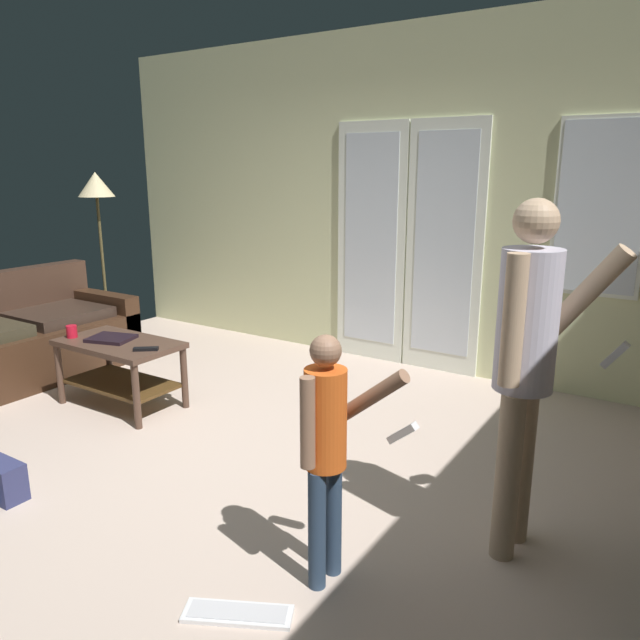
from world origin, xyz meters
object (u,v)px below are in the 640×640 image
(person_child, at_px, (328,439))
(tv_remote_black, at_px, (146,349))
(floor_lamp, at_px, (97,195))
(person_adult, at_px, (527,351))
(coffee_table, at_px, (120,359))
(laptop_closed, at_px, (111,338))
(cup_near_edge, at_px, (72,332))
(loose_keyboard, at_px, (238,614))
(leather_couch, at_px, (14,344))

(person_child, distance_m, tv_remote_black, 2.16)
(floor_lamp, bearing_deg, person_adult, -15.86)
(person_adult, bearing_deg, coffee_table, 176.49)
(coffee_table, xyz_separation_m, laptop_closed, (-0.07, -0.01, 0.15))
(floor_lamp, relative_size, laptop_closed, 5.52)
(cup_near_edge, distance_m, tv_remote_black, 0.73)
(person_child, xyz_separation_m, floor_lamp, (-3.89, 1.94, 0.81))
(person_adult, relative_size, loose_keyboard, 3.59)
(person_child, distance_m, laptop_closed, 2.56)
(loose_keyboard, bearing_deg, tv_remote_black, 147.01)
(coffee_table, distance_m, laptop_closed, 0.17)
(person_adult, distance_m, cup_near_edge, 3.35)
(leather_couch, bearing_deg, person_child, -12.03)
(leather_couch, xyz_separation_m, person_adult, (4.19, -0.10, 0.67))
(floor_lamp, height_order, loose_keyboard, floor_lamp)
(person_adult, bearing_deg, cup_near_edge, 178.97)
(leather_couch, bearing_deg, person_adult, -1.34)
(leather_couch, bearing_deg, cup_near_edge, -2.52)
(person_child, height_order, laptop_closed, person_child)
(person_child, bearing_deg, leather_couch, 167.97)
(laptop_closed, bearing_deg, person_adult, -19.90)
(person_adult, xyz_separation_m, laptop_closed, (-3.02, 0.17, -0.45))
(laptop_closed, height_order, cup_near_edge, cup_near_edge)
(person_adult, relative_size, floor_lamp, 0.95)
(leather_couch, distance_m, floor_lamp, 1.69)
(person_child, distance_m, floor_lamp, 4.43)
(coffee_table, distance_m, floor_lamp, 2.20)
(person_adult, height_order, floor_lamp, floor_lamp)
(loose_keyboard, distance_m, tv_remote_black, 2.22)
(coffee_table, height_order, tv_remote_black, tv_remote_black)
(person_adult, distance_m, loose_keyboard, 1.62)
(floor_lamp, bearing_deg, coffee_table, -35.36)
(cup_near_edge, bearing_deg, laptop_closed, 20.33)
(coffee_table, height_order, floor_lamp, floor_lamp)
(coffee_table, xyz_separation_m, loose_keyboard, (2.17, -1.23, -0.35))
(person_child, relative_size, loose_keyboard, 2.45)
(coffee_table, bearing_deg, floor_lamp, 144.64)
(loose_keyboard, relative_size, tv_remote_black, 2.65)
(loose_keyboard, height_order, cup_near_edge, cup_near_edge)
(coffee_table, bearing_deg, tv_remote_black, -8.05)
(leather_couch, bearing_deg, tv_remote_black, 1.21)
(loose_keyboard, xyz_separation_m, laptop_closed, (-2.23, 1.22, 0.50))
(person_child, height_order, tv_remote_black, person_child)
(leather_couch, height_order, coffee_table, leather_couch)
(person_adult, distance_m, laptop_closed, 3.06)
(person_adult, xyz_separation_m, loose_keyboard, (-0.79, -1.05, -0.96))
(floor_lamp, distance_m, tv_remote_black, 2.42)
(leather_couch, xyz_separation_m, coffee_table, (1.24, 0.08, 0.06))
(person_child, bearing_deg, tv_remote_black, 158.23)
(coffee_table, relative_size, person_adult, 0.57)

